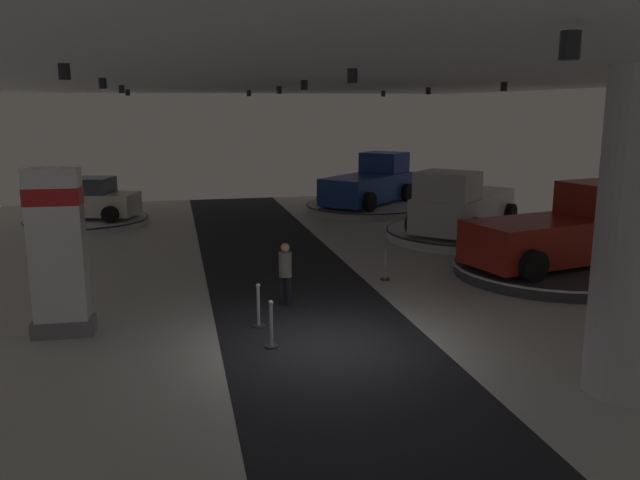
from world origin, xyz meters
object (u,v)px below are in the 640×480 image
visitor_walking_near (285,270)px  display_platform_deep_right (367,207)px  pickup_truck_deep_right (370,183)px  display_platform_deep_left (87,221)px  display_platform_mid_right (551,269)px  pickup_truck_mid_right (562,232)px  display_platform_far_right (463,234)px  pickup_truck_far_right (461,206)px  display_car_deep_left (86,200)px  brand_sign_pylon (58,250)px

visitor_walking_near → display_platform_deep_right: bearing=65.3°
pickup_truck_deep_right → display_platform_deep_left: 12.70m
display_platform_mid_right → pickup_truck_mid_right: (0.31, 0.07, 1.09)m
display_platform_mid_right → display_platform_deep_left: (-14.26, 11.81, -0.05)m
display_platform_far_right → pickup_truck_deep_right: bearing=101.3°
pickup_truck_far_right → display_platform_deep_left: bearing=154.5°
pickup_truck_deep_right → display_car_deep_left: (-12.60, -0.73, -0.28)m
pickup_truck_deep_right → display_platform_mid_right: 12.69m
pickup_truck_mid_right → visitor_walking_near: 8.46m
pickup_truck_far_right → display_platform_mid_right: (0.45, -5.21, -1.10)m
display_platform_mid_right → display_car_deep_left: (-14.23, 11.80, 0.83)m
pickup_truck_far_right → display_platform_mid_right: size_ratio=0.93×
display_platform_mid_right → display_platform_deep_left: 18.51m
display_platform_far_right → display_platform_mid_right: 5.44m
visitor_walking_near → display_car_deep_left: bearing=115.6°
pickup_truck_deep_right → visitor_walking_near: pickup_truck_deep_right is taller
visitor_walking_near → pickup_truck_deep_right: bearing=64.8°
display_platform_mid_right → pickup_truck_mid_right: 1.13m
pickup_truck_mid_right → display_platform_deep_right: bearing=100.1°
brand_sign_pylon → pickup_truck_far_right: size_ratio=0.69×
pickup_truck_mid_right → pickup_truck_far_right: bearing=98.4°
display_platform_deep_left → display_car_deep_left: bearing=-16.8°
pickup_truck_far_right → pickup_truck_mid_right: pickup_truck_far_right is taller
display_platform_far_right → visitor_walking_near: size_ratio=3.60×
display_platform_deep_right → display_platform_deep_left: display_platform_deep_right is taller
display_platform_deep_right → pickup_truck_mid_right: size_ratio=1.01×
display_platform_mid_right → display_car_deep_left: size_ratio=1.25×
display_platform_deep_right → visitor_walking_near: size_ratio=3.57×
display_platform_deep_right → display_car_deep_left: size_ratio=1.25×
pickup_truck_far_right → display_car_deep_left: bearing=154.5°
visitor_walking_near → display_platform_deep_left: bearing=115.7°
pickup_truck_deep_right → display_platform_mid_right: pickup_truck_deep_right is taller
display_car_deep_left → brand_sign_pylon: bearing=-85.3°
display_platform_far_right → display_platform_deep_right: (-1.65, 6.87, 0.00)m
pickup_truck_deep_right → display_platform_mid_right: (1.64, -12.53, -1.11)m
pickup_truck_deep_right → display_platform_deep_left: size_ratio=1.05×
display_platform_deep_left → pickup_truck_far_right: bearing=-25.5°
pickup_truck_mid_right → display_platform_far_right: bearing=95.6°
display_platform_mid_right → pickup_truck_deep_right: bearing=97.4°
pickup_truck_deep_right → display_car_deep_left: size_ratio=1.16×
display_car_deep_left → display_platform_mid_right: bearing=-39.7°
pickup_truck_far_right → brand_sign_pylon: bearing=-150.1°
visitor_walking_near → pickup_truck_mid_right: bearing=8.1°
display_car_deep_left → display_platform_deep_left: bearing=163.2°
brand_sign_pylon → pickup_truck_mid_right: (13.40, 2.12, -0.60)m
pickup_truck_far_right → pickup_truck_deep_right: pickup_truck_deep_right is taller
pickup_truck_far_right → pickup_truck_mid_right: (0.76, -5.14, -0.01)m
pickup_truck_mid_right → display_platform_deep_left: pickup_truck_mid_right is taller
display_platform_mid_right → visitor_walking_near: (-8.05, -1.12, 0.72)m
display_platform_mid_right → display_car_deep_left: 18.50m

